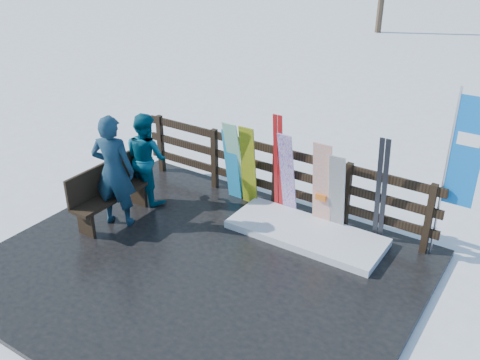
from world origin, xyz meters
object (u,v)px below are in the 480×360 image
Objects in this scene: bench at (108,191)px; snowboard_1 at (235,161)px; snowboard_5 at (322,186)px; person_back at (146,158)px; snowboard_2 at (248,166)px; person_front at (114,171)px; snowboard_3 at (287,175)px; rental_flag at (461,159)px; snowboard_4 at (337,194)px; snowboard_0 at (232,165)px.

bench is 0.96× the size of snowboard_1.
snowboard_5 is at bearing 28.70° from bench.
snowboard_2 is at bearing -142.84° from person_back.
snowboard_3 is at bearing -165.69° from person_front.
snowboard_1 is 0.27m from snowboard_2.
snowboard_3 reaches higher than bench.
person_back is (-2.97, -0.82, 0.06)m from snowboard_5.
snowboard_3 is at bearing 34.52° from bench.
rental_flag reaches higher than snowboard_2.
rental_flag is (4.96, 1.94, 1.09)m from bench.
person_front reaches higher than bench.
person_front is at bearing -149.10° from snowboard_5.
rental_flag is (1.65, 0.27, 0.92)m from snowboard_4.
snowboard_3 reaches higher than snowboard_0.
bench is 0.99× the size of snowboard_5.
snowboard_2 is 1.79m from person_back.
person_front is 1.16× the size of person_back.
snowboard_4 is at bearing 0.00° from snowboard_1.
snowboard_4 is at bearing -0.00° from snowboard_0.
snowboard_1 is 1.65m from snowboard_5.
snowboard_5 reaches higher than snowboard_2.
snowboard_2 reaches higher than bench.
snowboard_1 is 1.13× the size of snowboard_4.
rental_flag reaches higher than snowboard_5.
snowboard_2 is 0.76m from snowboard_3.
person_front reaches higher than snowboard_4.
snowboard_4 is at bearing -0.00° from snowboard_2.
snowboard_4 reaches higher than snowboard_0.
snowboard_1 is at bearing -180.00° from snowboard_3.
snowboard_5 is 0.58× the size of rental_flag.
snowboard_3 reaches higher than snowboard_4.
snowboard_5 is at bearing -0.00° from snowboard_2.
snowboard_5 reaches higher than snowboard_0.
person_front is at bearing -123.33° from snowboard_0.
bench is at bearing 94.47° from person_back.
rental_flag is (1.91, 0.27, 0.85)m from snowboard_5.
rental_flag is at bearing 4.69° from snowboard_2.
snowboard_4 is 0.85× the size of person_back.
snowboard_2 is 2.25m from person_front.
snowboard_0 is 0.84× the size of person_back.
snowboard_0 is at bearing 180.00° from snowboard_2.
snowboard_4 is (1.65, -0.00, -0.05)m from snowboard_2.
person_back is (-0.13, 0.89, -0.13)m from person_front.
snowboard_3 reaches higher than snowboard_2.
bench is at bearing -31.29° from person_front.
snowboard_4 is at bearing 26.77° from bench.
person_back is (-3.23, -0.82, 0.13)m from snowboard_4.
bench is at bearing -145.48° from snowboard_3.
snowboard_2 is (0.34, 0.00, 0.06)m from snowboard_0.
bench is 0.58× the size of rental_flag.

